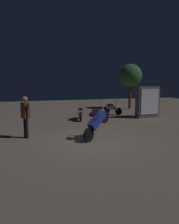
{
  "coord_description": "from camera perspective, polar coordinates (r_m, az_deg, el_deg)",
  "views": [
    {
      "loc": [
        -2.57,
        -7.46,
        2.31
      ],
      "look_at": [
        0.28,
        1.28,
        1.0
      ],
      "focal_mm": 32.44,
      "sensor_mm": 36.0,
      "label": 1
    }
  ],
  "objects": [
    {
      "name": "motorcycle_white_parked_right",
      "position": [
        12.84,
        -2.6,
        -0.28
      ],
      "size": [
        0.51,
        1.64,
        1.11
      ],
      "rotation": [
        0.0,
        0.0,
        1.34
      ],
      "color": "black",
      "rests_on": "ground_plane"
    },
    {
      "name": "ground_plane",
      "position": [
        8.22,
        0.91,
        -8.21
      ],
      "size": [
        40.0,
        40.0,
        0.0
      ],
      "primitive_type": "plane",
      "color": "#756656"
    },
    {
      "name": "motorcycle_pink_parked_left",
      "position": [
        15.25,
        6.48,
        1.01
      ],
      "size": [
        0.91,
        1.49,
        1.11
      ],
      "rotation": [
        0.0,
        0.0,
        5.23
      ],
      "color": "black",
      "rests_on": "ground_plane"
    },
    {
      "name": "motorcycle_blue_foreground",
      "position": [
        8.39,
        2.1,
        -2.65
      ],
      "size": [
        1.43,
        1.01,
        1.63
      ],
      "rotation": [
        0.0,
        0.0,
        0.59
      ],
      "color": "black",
      "rests_on": "ground_plane"
    },
    {
      "name": "kiosk_billboard",
      "position": [
        14.22,
        16.04,
        2.72
      ],
      "size": [
        1.62,
        0.59,
        2.1
      ],
      "rotation": [
        0.0,
        0.0,
        3.18
      ],
      "color": "#595960",
      "rests_on": "ground_plane"
    },
    {
      "name": "tree_left_bg",
      "position": [
        18.86,
        11.46,
        9.99
      ],
      "size": [
        2.03,
        2.03,
        4.03
      ],
      "color": "#4C331E",
      "rests_on": "ground_plane"
    },
    {
      "name": "person_rider_beside",
      "position": [
        8.89,
        -17.63,
        -0.3
      ],
      "size": [
        0.38,
        0.64,
        1.77
      ],
      "rotation": [
        0.0,
        0.0,
        3.61
      ],
      "color": "black",
      "rests_on": "ground_plane"
    }
  ]
}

